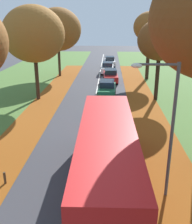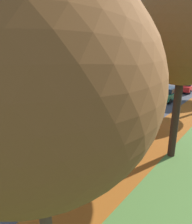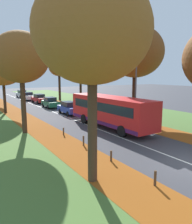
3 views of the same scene
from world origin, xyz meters
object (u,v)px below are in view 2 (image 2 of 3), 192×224
Objects in this scene: streetlamp_right at (117,103)px; tree_left_far at (154,46)px; tree_left_mid at (117,48)px; bollard_fourth at (45,127)px; bollard_third at (9,140)px; tree_left_near at (44,49)px; car_red_third_in_line at (187,86)px; car_blue_lead at (144,107)px; car_green_following at (168,94)px; tree_right_nearest at (33,85)px; bus at (92,124)px; tree_right_near at (185,34)px.

tree_left_far is at bearing 109.53° from streetlamp_right.
tree_left_mid is 15.54m from bollard_fourth.
tree_left_near is at bearing 113.83° from bollard_third.
tree_left_near is 21.76m from car_red_third_in_line.
car_blue_lead reaches higher than bollard_third.
car_green_following is (6.83, 1.36, -5.41)m from tree_left_mid.
tree_right_nearest reaches higher than bus.
bollard_third is 0.07× the size of bus.
tree_left_mid is 0.84× the size of bus.
bollard_third is 3.39m from bollard_fourth.
tree_right_nearest reaches higher than car_green_following.
tree_left_near is at bearing -92.36° from tree_left_mid.
bus reaches higher than bollard_fourth.
tree_right_near is 7.96m from bus.
streetlamp_right is (9.83, -2.99, -2.69)m from tree_left_near.
tree_left_far is 29.66m from bollard_third.
tree_right_nearest is at bearing -78.44° from car_green_following.
car_green_following is (4.70, 18.97, 0.45)m from bollard_third.
tree_left_near is 1.43× the size of streetlamp_right.
tree_left_mid reaches higher than tree_left_near.
bus is (7.47, -2.42, -4.73)m from tree_left_near.
bollard_fourth is 8.04m from streetlamp_right.
tree_left_mid is 2.08× the size of car_blue_lead.
car_red_third_in_line is (-4.75, 19.84, -6.73)m from tree_right_near.
tree_left_mid reaches higher than car_red_third_in_line.
bus is (-2.36, 0.57, -2.04)m from streetlamp_right.
streetlamp_right reaches higher than car_green_following.
tree_left_mid is 14.17× the size of bollard_fourth.
tree_right_near is at bearing -76.54° from car_red_third_in_line.
bollard_fourth is 0.06× the size of bus.
tree_right_nearest is 1.49× the size of streetlamp_right.
car_green_following and car_red_third_in_line have the same top height.
tree_right_nearest is 24.47m from car_green_following.
car_blue_lead is (7.30, 6.26, -5.62)m from tree_left_near.
bollard_third is at bearing -101.27° from car_red_third_in_line.
tree_right_near is (11.95, -11.98, 1.32)m from tree_left_mid.
car_green_following is (-0.16, 15.48, -0.89)m from bus.
bollard_third is at bearing -150.16° from tree_right_near.
car_blue_lead is at bearing 106.14° from tree_right_nearest.
tree_right_near is 13.41m from bollard_third.
tree_left_far is 1.01× the size of tree_right_nearest.
tree_right_nearest is 0.85× the size of bus.
streetlamp_right is 3.17m from bus.
tree_left_mid is at bearing 117.80° from tree_right_nearest.
car_red_third_in_line is at bearing 103.46° from tree_right_near.
tree_left_near reaches higher than bus.
tree_right_near reaches higher than tree_left_near.
tree_left_far reaches higher than tree_right_nearest.
tree_right_nearest is at bearing -91.93° from tree_right_near.
car_green_following is 6.52m from car_red_third_in_line.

